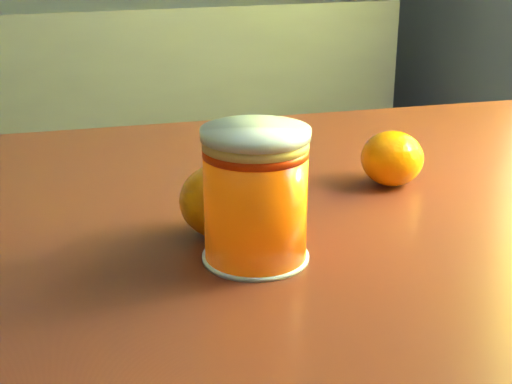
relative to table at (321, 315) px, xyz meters
name	(u,v)px	position (x,y,z in m)	size (l,w,h in m)	color
table	(321,315)	(0.00, 0.00, 0.00)	(1.16, 0.85, 0.82)	maroon
juice_glass	(256,196)	(-0.09, -0.06, 0.16)	(0.09, 0.09, 0.11)	#F45304
orange_front	(221,201)	(-0.10, -0.01, 0.14)	(0.07, 0.07, 0.07)	orange
orange_back	(392,158)	(0.11, 0.06, 0.13)	(0.07, 0.07, 0.06)	orange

